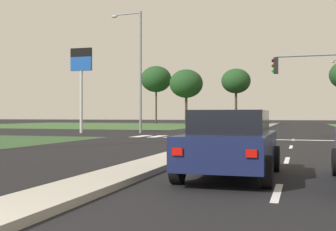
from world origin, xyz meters
TOP-DOWN VIEW (x-y plane):
  - ground_plane at (0.00, 30.00)m, footprint 200.00×200.00m
  - grass_verge_far_left at (-25.50, 54.50)m, footprint 35.00×35.00m
  - median_island_near at (0.00, 11.00)m, footprint 1.20×22.00m
  - median_island_far at (0.00, 55.00)m, footprint 1.20×36.00m
  - lane_dash_near at (3.50, 5.22)m, footprint 0.14×2.00m
  - lane_dash_second at (3.50, 11.22)m, footprint 0.14×2.00m
  - lane_dash_third at (3.50, 17.22)m, footprint 0.14×2.00m
  - lane_dash_fourth at (3.50, 23.22)m, footprint 0.14×2.00m
  - stop_bar_near at (3.80, 23.00)m, footprint 6.40×0.50m
  - crosswalk_bar_near at (-6.40, 24.80)m, footprint 0.70×2.80m
  - crosswalk_bar_second at (-5.25, 24.80)m, footprint 0.70×2.80m
  - crosswalk_bar_third at (-4.10, 24.80)m, footprint 0.70×2.80m
  - crosswalk_bar_fourth at (-2.95, 24.80)m, footprint 0.70×2.80m
  - crosswalk_bar_fifth at (-1.80, 24.80)m, footprint 0.70×2.80m
  - crosswalk_bar_sixth at (-0.65, 24.80)m, footprint 0.70×2.80m
  - crosswalk_bar_seventh at (0.50, 24.80)m, footprint 0.70×2.80m
  - car_navy_near at (2.39, 6.98)m, footprint 2.02×4.26m
  - car_silver_second at (-2.34, 47.37)m, footprint 1.94×4.25m
  - car_red_third at (-1.41, 31.71)m, footprint 4.42×1.95m
  - traffic_signal_near_right at (5.51, 23.40)m, footprint 5.43×0.32m
  - street_lamp_second at (-8.47, 29.57)m, footprint 2.75×0.49m
  - pedestrian_at_median at (0.10, 39.93)m, footprint 0.34×0.34m
  - fuel_price_totem at (-12.81, 28.32)m, footprint 1.80×0.24m
  - treeline_near at (-19.35, 66.76)m, footprint 5.16×5.16m
  - treeline_second at (-13.35, 63.74)m, footprint 5.26×5.26m
  - treeline_third at (-5.34, 62.45)m, footprint 4.35×4.35m

SIDE VIEW (x-z plane):
  - ground_plane at x=0.00m, z-range 0.00..0.00m
  - grass_verge_far_left at x=-25.50m, z-range 0.00..0.01m
  - lane_dash_near at x=3.50m, z-range 0.00..0.01m
  - lane_dash_second at x=3.50m, z-range 0.00..0.01m
  - lane_dash_third at x=3.50m, z-range 0.00..0.01m
  - lane_dash_fourth at x=3.50m, z-range 0.00..0.01m
  - stop_bar_near at x=3.80m, z-range 0.00..0.01m
  - crosswalk_bar_near at x=-6.40m, z-range 0.00..0.01m
  - crosswalk_bar_second at x=-5.25m, z-range 0.00..0.01m
  - crosswalk_bar_third at x=-4.10m, z-range 0.00..0.01m
  - crosswalk_bar_fourth at x=-2.95m, z-range 0.00..0.01m
  - crosswalk_bar_fifth at x=-1.80m, z-range 0.00..0.01m
  - crosswalk_bar_sixth at x=-0.65m, z-range 0.00..0.01m
  - crosswalk_bar_seventh at x=0.50m, z-range 0.00..0.01m
  - median_island_near at x=0.00m, z-range 0.00..0.14m
  - median_island_far at x=0.00m, z-range 0.00..0.14m
  - car_red_third at x=-1.41m, z-range 0.02..1.52m
  - car_navy_near at x=2.39m, z-range 0.02..1.54m
  - car_silver_second at x=-2.34m, z-range 0.02..1.55m
  - pedestrian_at_median at x=0.10m, z-range 0.34..2.16m
  - traffic_signal_near_right at x=5.51m, z-range 1.03..6.13m
  - fuel_price_totem at x=-12.81m, z-range 1.57..8.34m
  - street_lamp_second at x=-8.47m, z-range 0.58..10.24m
  - treeline_second at x=-13.35m, z-range 2.06..10.71m
  - treeline_third at x=-5.34m, z-range 2.31..10.71m
  - treeline_near at x=-19.35m, z-range 2.64..12.34m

